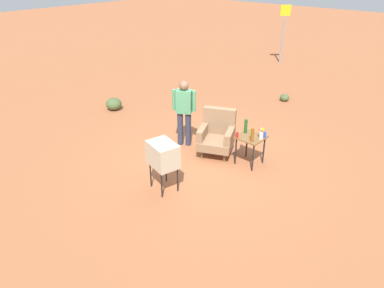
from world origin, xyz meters
The scene contains 13 objects.
ground_plane centered at (0.00, 0.00, 0.00)m, with size 60.00×60.00×0.00m, color #A05B38.
armchair centered at (0.06, 0.27, 0.50)m, with size 1.01×1.02×1.06m.
side_table centered at (0.92, 0.36, 0.57)m, with size 0.56×0.56×0.68m.
tv_on_stand centered at (0.17, -1.60, 0.78)m, with size 0.69×0.58×1.03m.
person_standing centered at (-0.81, 0.09, 0.94)m, with size 0.51×0.37×1.64m.
road_sign centered at (-2.86, 8.80, 1.38)m, with size 0.33×0.33×2.44m.
bottle_tall_amber centered at (1.04, 0.18, 0.83)m, with size 0.07×0.07×0.30m, color brown.
soda_can_blue centered at (1.15, 0.53, 0.74)m, with size 0.07×0.07×0.12m, color blue.
soda_can_red centered at (0.71, 0.12, 0.74)m, with size 0.07×0.07×0.12m, color red.
bottle_wine_green centered at (0.71, 0.44, 0.84)m, with size 0.07×0.07×0.32m, color #1E5623.
flower_vase centered at (1.14, 0.39, 0.82)m, with size 0.14×0.09×0.27m.
shrub_near centered at (-0.37, 4.50, 0.12)m, with size 0.30×0.30×0.23m, color #475B33.
shrub_mid centered at (-3.99, 0.38, 0.19)m, with size 0.48×0.48×0.37m, color #475B33.
Camera 1 is at (4.43, -5.67, 4.10)m, focal length 32.81 mm.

